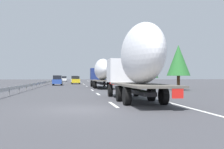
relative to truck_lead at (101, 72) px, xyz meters
name	(u,v)px	position (x,y,z in m)	size (l,w,h in m)	color
ground_plane	(76,85)	(14.88, 3.60, -2.42)	(260.00, 260.00, 0.00)	#424247
lane_stripe_0	(113,105)	(-23.12, 1.80, -2.42)	(3.20, 0.20, 0.01)	white
lane_stripe_1	(98,94)	(-13.64, 1.80, -2.42)	(3.20, 0.20, 0.01)	white
lane_stripe_2	(92,90)	(-5.98, 1.80, -2.42)	(3.20, 0.20, 0.01)	white
lane_stripe_3	(87,86)	(7.16, 1.80, -2.42)	(3.20, 0.20, 0.01)	white
lane_stripe_4	(84,85)	(16.96, 1.80, -2.42)	(3.20, 0.20, 0.01)	white
lane_stripe_5	(83,84)	(22.37, 1.80, -2.42)	(3.20, 0.20, 0.01)	white
lane_stripe_6	(82,83)	(34.48, 1.80, -2.42)	(3.20, 0.20, 0.01)	white
lane_stripe_7	(80,82)	(46.52, 1.80, -2.42)	(3.20, 0.20, 0.01)	white
edge_line_right	(100,84)	(19.88, -1.90, -2.42)	(110.00, 0.20, 0.01)	white
truck_lead	(101,72)	(0.00, 0.00, 0.00)	(14.25, 2.55, 4.22)	navy
truck_trailing	(137,60)	(-21.62, 0.00, 0.28)	(12.07, 2.55, 4.89)	silver
car_silver_hatch	(75,80)	(30.47, 3.77, -1.46)	(4.25, 1.91, 1.92)	#ADB2B7
car_blue_sedan	(57,80)	(13.52, 7.19, -1.46)	(4.34, 1.78, 1.93)	#28479E
car_yellow_coupe	(76,80)	(21.92, 3.57, -1.50)	(4.56, 1.89, 1.81)	gold
car_white_van	(64,79)	(58.40, 7.41, -1.46)	(4.42, 1.84, 1.92)	white
road_sign	(106,74)	(18.66, -3.10, -0.07)	(0.10, 0.90, 3.42)	gray
tree_0	(112,67)	(43.94, -8.25, 2.28)	(3.90, 3.90, 7.60)	#472D19
tree_1	(144,58)	(-2.20, -5.94, 1.94)	(3.99, 3.99, 7.23)	#472D19
tree_2	(102,69)	(60.20, -6.85, 2.15)	(3.43, 3.43, 7.51)	#472D19
tree_3	(178,60)	(-8.30, -8.51, 1.21)	(2.82, 2.82, 5.53)	#472D19
tree_4	(109,71)	(45.99, -7.62, 1.33)	(3.28, 3.28, 6.03)	#472D19
tree_5	(129,65)	(9.43, -6.23, 1.53)	(3.10, 3.10, 6.38)	#472D19
guardrail_median	(47,82)	(17.88, 9.60, -1.85)	(94.00, 0.10, 0.76)	#9EA0A5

